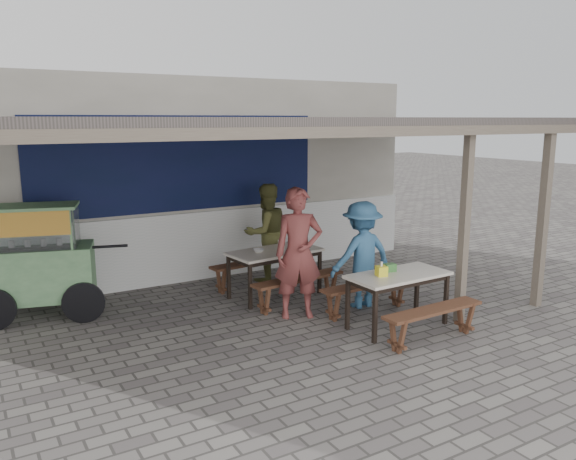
% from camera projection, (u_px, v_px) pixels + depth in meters
% --- Properties ---
extents(ground, '(60.00, 60.00, 0.00)m').
position_uv_depth(ground, '(281.00, 333.00, 7.45)').
color(ground, slate).
rests_on(ground, ground).
extents(back_wall, '(9.00, 1.28, 3.50)m').
position_uv_depth(back_wall, '(182.00, 179.00, 10.13)').
color(back_wall, beige).
rests_on(back_wall, ground).
extents(warung_roof, '(9.00, 4.21, 2.81)m').
position_uv_depth(warung_roof, '(249.00, 125.00, 7.68)').
color(warung_roof, '#534A47').
rests_on(warung_roof, ground).
extents(table_left, '(1.53, 0.89, 0.75)m').
position_uv_depth(table_left, '(275.00, 255.00, 8.88)').
color(table_left, silver).
rests_on(table_left, ground).
extents(bench_left_street, '(1.58, 0.44, 0.45)m').
position_uv_depth(bench_left_street, '(298.00, 284.00, 8.45)').
color(bench_left_street, brown).
rests_on(bench_left_street, ground).
extents(bench_left_wall, '(1.58, 0.44, 0.45)m').
position_uv_depth(bench_left_wall, '(254.00, 267.00, 9.43)').
color(bench_left_wall, brown).
rests_on(bench_left_wall, ground).
extents(table_right, '(1.41, 0.71, 0.75)m').
position_uv_depth(table_right, '(398.00, 279.00, 7.55)').
color(table_right, silver).
rests_on(table_right, ground).
extents(bench_right_street, '(1.50, 0.32, 0.45)m').
position_uv_depth(bench_right_street, '(433.00, 317.00, 7.07)').
color(bench_right_street, brown).
rests_on(bench_right_street, ground).
extents(bench_right_wall, '(1.50, 0.32, 0.45)m').
position_uv_depth(bench_right_wall, '(366.00, 291.00, 8.15)').
color(bench_right_wall, brown).
rests_on(bench_right_wall, ground).
extents(vendor_cart, '(2.09, 1.18, 1.62)m').
position_uv_depth(vendor_cart, '(39.00, 257.00, 7.86)').
color(vendor_cart, '#77AA71').
rests_on(vendor_cart, ground).
extents(patron_street_side, '(0.80, 0.66, 1.86)m').
position_uv_depth(patron_street_side, '(298.00, 253.00, 7.90)').
color(patron_street_side, brown).
rests_on(patron_street_side, ground).
extents(patron_wall_side, '(0.87, 0.70, 1.71)m').
position_uv_depth(patron_wall_side, '(266.00, 233.00, 9.73)').
color(patron_wall_side, brown).
rests_on(patron_wall_side, ground).
extents(patron_right_table, '(1.05, 0.61, 1.60)m').
position_uv_depth(patron_right_table, '(362.00, 255.00, 8.37)').
color(patron_right_table, teal).
rests_on(patron_right_table, ground).
extents(tissue_box, '(0.16, 0.16, 0.13)m').
position_uv_depth(tissue_box, '(381.00, 271.00, 7.41)').
color(tissue_box, yellow).
rests_on(tissue_box, table_right).
extents(donation_box, '(0.17, 0.13, 0.11)m').
position_uv_depth(donation_box, '(390.00, 268.00, 7.63)').
color(donation_box, '#3C7A36').
rests_on(donation_box, table_right).
extents(condiment_jar, '(0.08, 0.08, 0.09)m').
position_uv_depth(condiment_jar, '(280.00, 243.00, 9.18)').
color(condiment_jar, white).
rests_on(condiment_jar, table_left).
extents(condiment_bowl, '(0.21, 0.21, 0.04)m').
position_uv_depth(condiment_bowl, '(258.00, 250.00, 8.76)').
color(condiment_bowl, silver).
rests_on(condiment_bowl, table_left).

